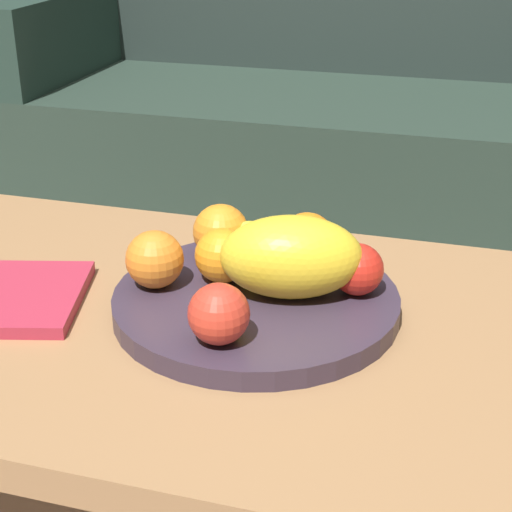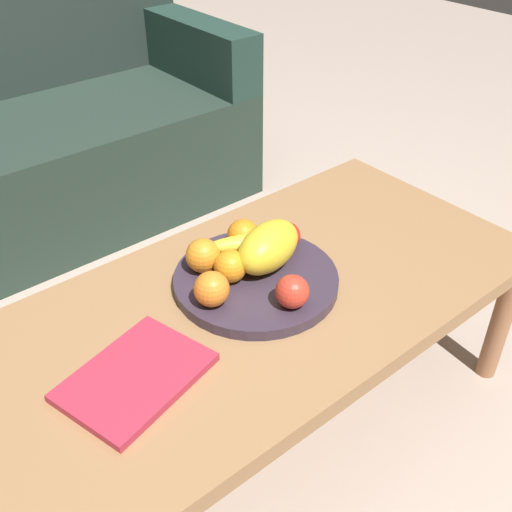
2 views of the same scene
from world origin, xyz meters
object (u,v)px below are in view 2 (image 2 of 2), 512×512
Objects in this scene: magazine at (136,377)px; coffee_table at (254,312)px; orange_right at (230,266)px; apple_front at (286,236)px; orange_back at (243,235)px; banana_bunch at (239,248)px; orange_front at (203,256)px; fruit_bowl at (256,280)px; melon_large_front at (268,247)px; orange_left at (212,289)px; apple_left at (292,292)px.

coffee_table is at bearing -7.03° from magazine.
apple_front is at bearing 4.42° from orange_right.
orange_back is (0.07, 0.12, 0.10)m from coffee_table.
banana_bunch is at bearing 7.07° from magazine.
orange_right is 0.07m from banana_bunch.
orange_front is 1.03× the size of orange_back.
banana_bunch is 0.38m from magazine.
melon_large_front is at bearing 12.24° from fruit_bowl.
orange_back is at bearing 33.17° from orange_left.
apple_front is at bearing 16.77° from fruit_bowl.
coffee_table is at bearing -111.31° from banana_bunch.
orange_front is 0.11m from orange_back.
apple_front reaches higher than banana_bunch.
coffee_table is 0.14m from melon_large_front.
orange_back is 0.29× the size of magazine.
apple_front reaches higher than magazine.
orange_left is at bearing -171.97° from melon_large_front.
coffee_table is at bearing -69.81° from orange_front.
apple_front is 0.20m from apple_left.
banana_bunch is (0.04, 0.10, 0.10)m from coffee_table.
orange_back is at bearing 66.30° from fruit_bowl.
orange_back is at bearing 38.17° from orange_right.
melon_large_front is at bearing 29.11° from coffee_table.
fruit_bowl reaches higher than coffee_table.
melon_large_front reaches higher than orange_back.
magazine is (-0.34, -0.14, -0.05)m from banana_bunch.
coffee_table is 17.62× the size of orange_back.
banana_bunch is at bearing -140.23° from orange_back.
melon_large_front is at bearing 69.46° from apple_left.
orange_left is at bearing -153.79° from orange_right.
coffee_table is 8.19× the size of banana_bunch.
banana_bunch is (-0.03, -0.03, -0.01)m from orange_back.
magazine is (-0.26, -0.16, -0.05)m from orange_front.
apple_left is at bearing -73.15° from orange_right.
apple_left is (0.02, -0.09, 0.10)m from coffee_table.
melon_large_front reaches higher than apple_left.
melon_large_front is 2.52× the size of apple_left.
magazine is (-0.38, -0.17, -0.05)m from orange_back.
orange_back is 0.10m from apple_front.
melon_large_front is 0.08m from apple_front.
apple_front is (0.19, -0.05, -0.01)m from orange_front.
orange_back reaches higher than apple_front.
apple_front is 0.25× the size of magazine.
orange_left is 0.08m from orange_right.
fruit_bowl is 4.87× the size of orange_left.
orange_right is at bearing 171.61° from melon_large_front.
apple_left is 0.19m from banana_bunch.
apple_front is at bearing 24.16° from coffee_table.
melon_large_front is 2.31× the size of orange_front.
apple_left reaches higher than banana_bunch.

